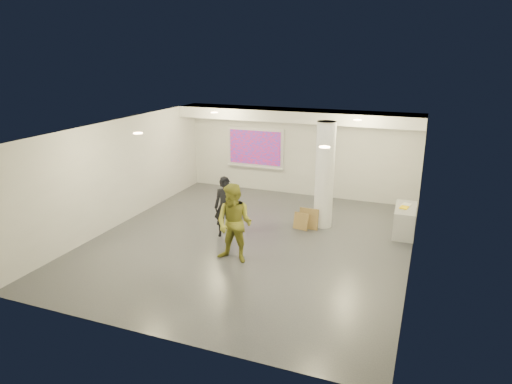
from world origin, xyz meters
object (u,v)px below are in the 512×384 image
at_px(woman, 225,207).
at_px(projection_screen, 255,148).
at_px(column, 324,175).
at_px(man, 234,224).
at_px(credenza, 405,220).

bearing_deg(woman, projection_screen, 81.09).
bearing_deg(woman, column, 16.53).
bearing_deg(projection_screen, man, -73.46).
bearing_deg(column, credenza, 5.99).
xyz_separation_m(column, woman, (-2.27, -1.67, -0.68)).
bearing_deg(man, woman, 126.45).
bearing_deg(projection_screen, woman, -79.17).
height_order(column, projection_screen, column).
xyz_separation_m(projection_screen, woman, (0.83, -4.32, -0.70)).
height_order(credenza, woman, woman).
distance_m(projection_screen, woman, 4.46).
distance_m(woman, man, 1.58).
bearing_deg(column, man, -115.39).
bearing_deg(credenza, column, -175.62).
bearing_deg(credenza, woman, -158.68).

